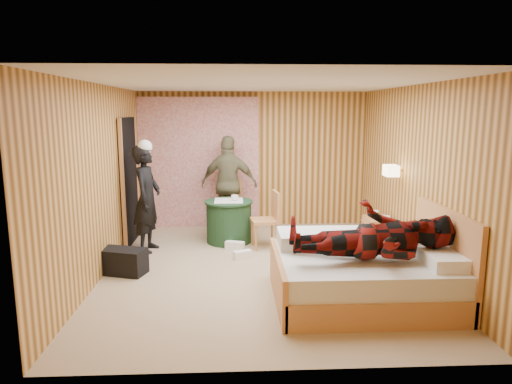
{
  "coord_description": "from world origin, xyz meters",
  "views": [
    {
      "loc": [
        -0.35,
        -6.0,
        2.16
      ],
      "look_at": [
        -0.05,
        0.18,
        1.05
      ],
      "focal_mm": 32.0,
      "sensor_mm": 36.0,
      "label": 1
    }
  ],
  "objects_px": {
    "nightstand": "(377,233)",
    "chair_near": "(269,215)",
    "duffel_bag": "(123,261)",
    "bed": "(364,274)",
    "woman_standing": "(147,199)",
    "round_table": "(229,221)",
    "chair_far": "(230,202)",
    "man_on_bed": "(374,223)",
    "wall_lamp": "(391,171)",
    "man_at_table": "(229,184)"
  },
  "relations": [
    {
      "from": "nightstand",
      "to": "chair_near",
      "type": "bearing_deg",
      "value": 173.17
    },
    {
      "from": "chair_near",
      "to": "duffel_bag",
      "type": "xyz_separation_m",
      "value": [
        -2.05,
        -1.11,
        -0.36
      ]
    },
    {
      "from": "bed",
      "to": "chair_near",
      "type": "bearing_deg",
      "value": 114.04
    },
    {
      "from": "duffel_bag",
      "to": "woman_standing",
      "type": "height_order",
      "value": "woman_standing"
    },
    {
      "from": "round_table",
      "to": "duffel_bag",
      "type": "height_order",
      "value": "round_table"
    },
    {
      "from": "chair_far",
      "to": "woman_standing",
      "type": "bearing_deg",
      "value": -134.71
    },
    {
      "from": "nightstand",
      "to": "man_on_bed",
      "type": "xyz_separation_m",
      "value": [
        -0.73,
        -2.11,
        0.7
      ]
    },
    {
      "from": "wall_lamp",
      "to": "nightstand",
      "type": "relative_size",
      "value": 0.5
    },
    {
      "from": "bed",
      "to": "chair_near",
      "type": "relative_size",
      "value": 2.19
    },
    {
      "from": "wall_lamp",
      "to": "chair_near",
      "type": "distance_m",
      "value": 1.97
    },
    {
      "from": "nightstand",
      "to": "man_on_bed",
      "type": "bearing_deg",
      "value": -109.07
    },
    {
      "from": "wall_lamp",
      "to": "man_at_table",
      "type": "distance_m",
      "value": 2.87
    },
    {
      "from": "round_table",
      "to": "chair_far",
      "type": "height_order",
      "value": "chair_far"
    },
    {
      "from": "bed",
      "to": "nightstand",
      "type": "relative_size",
      "value": 3.78
    },
    {
      "from": "man_at_table",
      "to": "wall_lamp",
      "type": "bearing_deg",
      "value": 158.05
    },
    {
      "from": "nightstand",
      "to": "round_table",
      "type": "relative_size",
      "value": 0.66
    },
    {
      "from": "wall_lamp",
      "to": "chair_far",
      "type": "bearing_deg",
      "value": 147.0
    },
    {
      "from": "chair_far",
      "to": "man_at_table",
      "type": "height_order",
      "value": "man_at_table"
    },
    {
      "from": "duffel_bag",
      "to": "woman_standing",
      "type": "bearing_deg",
      "value": 98.33
    },
    {
      "from": "chair_near",
      "to": "duffel_bag",
      "type": "relative_size",
      "value": 1.5
    },
    {
      "from": "round_table",
      "to": "man_on_bed",
      "type": "distance_m",
      "value": 3.16
    },
    {
      "from": "chair_far",
      "to": "man_at_table",
      "type": "relative_size",
      "value": 0.54
    },
    {
      "from": "chair_near",
      "to": "duffel_bag",
      "type": "distance_m",
      "value": 2.35
    },
    {
      "from": "bed",
      "to": "duffel_bag",
      "type": "distance_m",
      "value": 3.14
    },
    {
      "from": "round_table",
      "to": "woman_standing",
      "type": "distance_m",
      "value": 1.4
    },
    {
      "from": "woman_standing",
      "to": "man_on_bed",
      "type": "relative_size",
      "value": 0.93
    },
    {
      "from": "round_table",
      "to": "nightstand",
      "type": "bearing_deg",
      "value": -13.08
    },
    {
      "from": "woman_standing",
      "to": "man_at_table",
      "type": "relative_size",
      "value": 0.95
    },
    {
      "from": "wall_lamp",
      "to": "bed",
      "type": "distance_m",
      "value": 1.99
    },
    {
      "from": "wall_lamp",
      "to": "nightstand",
      "type": "xyz_separation_m",
      "value": [
        -0.04,
        0.36,
        -1.04
      ]
    },
    {
      "from": "woman_standing",
      "to": "man_at_table",
      "type": "bearing_deg",
      "value": -40.66
    },
    {
      "from": "nightstand",
      "to": "woman_standing",
      "type": "distance_m",
      "value": 3.62
    },
    {
      "from": "duffel_bag",
      "to": "wall_lamp",
      "type": "bearing_deg",
      "value": 25.26
    },
    {
      "from": "chair_far",
      "to": "nightstand",
      "type": "bearing_deg",
      "value": -21.8
    },
    {
      "from": "round_table",
      "to": "wall_lamp",
      "type": "bearing_deg",
      "value": -20.78
    },
    {
      "from": "woman_standing",
      "to": "bed",
      "type": "bearing_deg",
      "value": -117.18
    },
    {
      "from": "nightstand",
      "to": "woman_standing",
      "type": "relative_size",
      "value": 0.32
    },
    {
      "from": "nightstand",
      "to": "chair_near",
      "type": "height_order",
      "value": "chair_near"
    },
    {
      "from": "bed",
      "to": "man_on_bed",
      "type": "distance_m",
      "value": 0.69
    },
    {
      "from": "wall_lamp",
      "to": "nightstand",
      "type": "bearing_deg",
      "value": 96.86
    },
    {
      "from": "chair_far",
      "to": "duffel_bag",
      "type": "bearing_deg",
      "value": -119.04
    },
    {
      "from": "wall_lamp",
      "to": "bed",
      "type": "relative_size",
      "value": 0.13
    },
    {
      "from": "round_table",
      "to": "chair_near",
      "type": "distance_m",
      "value": 0.75
    },
    {
      "from": "wall_lamp",
      "to": "duffel_bag",
      "type": "xyz_separation_m",
      "value": [
        -3.77,
        -0.54,
        -1.13
      ]
    },
    {
      "from": "bed",
      "to": "wall_lamp",
      "type": "bearing_deg",
      "value": 62.4
    },
    {
      "from": "bed",
      "to": "woman_standing",
      "type": "xyz_separation_m",
      "value": [
        -2.82,
        2.0,
        0.52
      ]
    },
    {
      "from": "man_at_table",
      "to": "woman_standing",
      "type": "bearing_deg",
      "value": 52.61
    },
    {
      "from": "man_on_bed",
      "to": "bed",
      "type": "bearing_deg",
      "value": 96.06
    },
    {
      "from": "bed",
      "to": "man_on_bed",
      "type": "relative_size",
      "value": 1.12
    },
    {
      "from": "bed",
      "to": "chair_far",
      "type": "bearing_deg",
      "value": 117.11
    }
  ]
}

